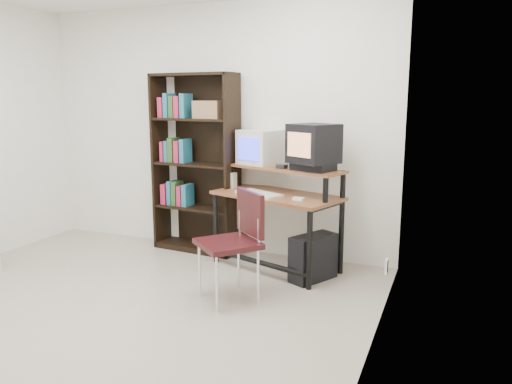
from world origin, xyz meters
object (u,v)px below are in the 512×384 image
at_px(crt_monitor, 261,148).
at_px(pc_tower, 313,258).
at_px(school_chair, 236,234).
at_px(crt_tv, 314,144).
at_px(computer_desk, 278,198).
at_px(bookshelf, 196,162).

xyz_separation_m(crt_monitor, pc_tower, (0.68, -0.45, -0.94)).
bearing_deg(pc_tower, crt_monitor, 175.43).
relative_size(crt_monitor, school_chair, 0.54).
distance_m(crt_monitor, crt_tv, 0.66).
bearing_deg(crt_tv, pc_tower, -41.09).
distance_m(computer_desk, crt_tv, 0.64).
bearing_deg(pc_tower, bookshelf, -168.93).
bearing_deg(pc_tower, crt_tv, 138.79).
xyz_separation_m(crt_tv, pc_tower, (0.07, -0.20, -1.02)).
bearing_deg(crt_tv, school_chair, -86.83).
bearing_deg(bookshelf, pc_tower, -12.05).
bearing_deg(crt_monitor, pc_tower, -12.07).
bearing_deg(bookshelf, computer_desk, -7.81).
bearing_deg(crt_tv, crt_monitor, -173.47).
xyz_separation_m(crt_monitor, crt_tv, (0.61, -0.25, 0.08)).
relative_size(crt_monitor, bookshelf, 0.25).
bearing_deg(bookshelf, school_chair, -43.50).
xyz_separation_m(crt_monitor, school_chair, (0.21, -1.09, -0.59)).
relative_size(crt_monitor, crt_tv, 0.94).
relative_size(computer_desk, school_chair, 1.50).
bearing_deg(crt_monitor, bookshelf, -159.23).
distance_m(crt_tv, pc_tower, 1.04).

